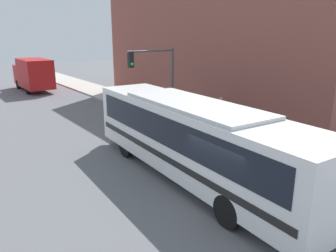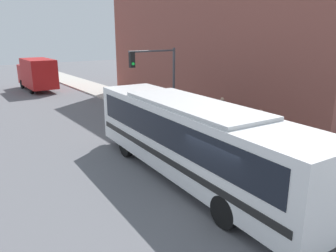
{
  "view_description": "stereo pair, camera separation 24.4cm",
  "coord_description": "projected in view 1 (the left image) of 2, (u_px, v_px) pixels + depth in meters",
  "views": [
    {
      "loc": [
        -7.27,
        -6.56,
        5.64
      ],
      "look_at": [
        1.59,
        5.61,
        1.36
      ],
      "focal_mm": 35.0,
      "sensor_mm": 36.0,
      "label": 1
    },
    {
      "loc": [
        -7.07,
        -6.7,
        5.64
      ],
      "look_at": [
        1.59,
        5.61,
        1.36
      ],
      "focal_mm": 35.0,
      "sensor_mm": 36.0,
      "label": 2
    }
  ],
  "objects": [
    {
      "name": "ground_plane",
      "position": [
        229.0,
        211.0,
        10.76
      ],
      "size": [
        120.0,
        120.0,
        0.0
      ],
      "primitive_type": "plane",
      "color": "slate"
    },
    {
      "name": "sidewalk",
      "position": [
        115.0,
        97.0,
        29.77
      ],
      "size": [
        3.28,
        70.0,
        0.13
      ],
      "color": "#B7B2A8",
      "rests_on": "ground_plane"
    },
    {
      "name": "building_facade",
      "position": [
        215.0,
        39.0,
        24.91
      ],
      "size": [
        6.0,
        22.39,
        10.47
      ],
      "color": "brown",
      "rests_on": "ground_plane"
    },
    {
      "name": "city_bus",
      "position": [
        193.0,
        136.0,
        12.62
      ],
      "size": [
        3.2,
        12.02,
        3.14
      ],
      "rotation": [
        0.0,
        0.0,
        -0.06
      ],
      "color": "white",
      "rests_on": "ground_plane"
    },
    {
      "name": "delivery_truck",
      "position": [
        33.0,
        74.0,
        32.69
      ],
      "size": [
        2.4,
        6.8,
        3.19
      ],
      "color": "#B21919",
      "rests_on": "ground_plane"
    },
    {
      "name": "fire_hydrant",
      "position": [
        269.0,
        147.0,
        15.37
      ],
      "size": [
        0.21,
        0.28,
        0.7
      ],
      "color": "red",
      "rests_on": "sidewalk"
    },
    {
      "name": "traffic_light_pole",
      "position": [
        157.0,
        72.0,
        20.03
      ],
      "size": [
        3.28,
        0.35,
        4.63
      ],
      "color": "#47474C",
      "rests_on": "sidewalk"
    },
    {
      "name": "parking_meter",
      "position": [
        167.0,
        106.0,
        21.56
      ],
      "size": [
        0.14,
        0.14,
        1.34
      ],
      "color": "#47474C",
      "rests_on": "sidewalk"
    },
    {
      "name": "pedestrian_near_corner",
      "position": [
        259.0,
        127.0,
        16.57
      ],
      "size": [
        0.34,
        0.34,
        1.84
      ],
      "color": "#23283D",
      "rests_on": "sidewalk"
    },
    {
      "name": "pedestrian_mid_block",
      "position": [
        220.0,
        111.0,
        20.0
      ],
      "size": [
        0.34,
        0.34,
        1.78
      ],
      "color": "#47382D",
      "rests_on": "sidewalk"
    }
  ]
}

